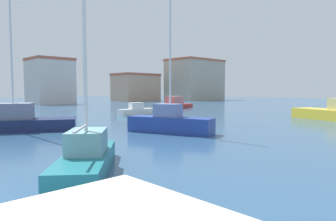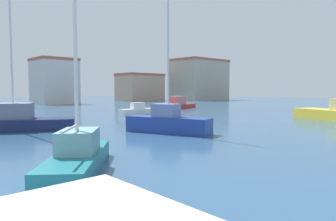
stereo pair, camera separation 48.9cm
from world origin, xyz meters
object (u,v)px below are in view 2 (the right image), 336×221
sailboat_blue_center_channel (168,122)px  motorboat_white_distant_north (138,110)px  sailboat_navy_far_left (13,120)px  motorboat_red_outer_mooring (177,104)px  sailboat_teal_inner_mooring (78,155)px

sailboat_blue_center_channel → motorboat_white_distant_north: 14.16m
motorboat_white_distant_north → sailboat_navy_far_left: bearing=-160.4°
motorboat_white_distant_north → motorboat_red_outer_mooring: 11.37m
sailboat_teal_inner_mooring → sailboat_navy_far_left: bearing=83.1°
sailboat_blue_center_channel → motorboat_red_outer_mooring: (17.41, 17.00, -0.09)m
sailboat_navy_far_left → motorboat_red_outer_mooring: bearing=21.8°
sailboat_navy_far_left → sailboat_teal_inner_mooring: bearing=-96.9°
sailboat_navy_far_left → sailboat_blue_center_channel: bearing=-48.5°
motorboat_white_distant_north → motorboat_red_outer_mooring: bearing=24.6°
motorboat_white_distant_north → sailboat_blue_center_channel: bearing=-120.0°
sailboat_teal_inner_mooring → motorboat_white_distant_north: bearing=48.0°
motorboat_red_outer_mooring → sailboat_navy_far_left: (-23.96, -9.60, 0.06)m
sailboat_teal_inner_mooring → motorboat_red_outer_mooring: bearing=40.2°
sailboat_blue_center_channel → sailboat_navy_far_left: size_ratio=0.85×
sailboat_teal_inner_mooring → motorboat_red_outer_mooring: 33.24m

